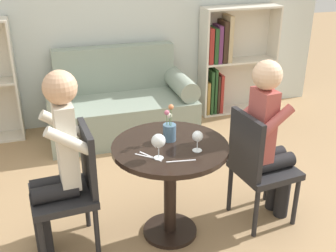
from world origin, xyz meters
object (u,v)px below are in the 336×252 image
object	(u,v)px
person_right	(269,138)
wine_glass_left	(158,142)
couch	(121,106)
bookshelf_right	(227,61)
person_left	(57,161)
chair_right	(257,164)
chair_left	(73,185)
wine_glass_right	(198,137)
flower_vase	(169,130)

from	to	relation	value
person_right	wine_glass_left	xyz separation A→B (m)	(-0.88, -0.14, 0.17)
couch	wine_glass_left	size ratio (longest dim) A/B	9.24
couch	bookshelf_right	distance (m)	1.44
person_left	wine_glass_left	distance (m)	0.68
chair_right	wine_glass_left	size ratio (longest dim) A/B	5.34
chair_right	wine_glass_left	distance (m)	0.88
chair_left	wine_glass_left	world-z (taller)	wine_glass_left
chair_left	wine_glass_left	size ratio (longest dim) A/B	5.34
bookshelf_right	chair_left	xyz separation A→B (m)	(-2.04, -2.02, -0.14)
chair_left	wine_glass_right	xyz separation A→B (m)	(0.81, -0.20, 0.34)
chair_right	wine_glass_right	world-z (taller)	chair_right
person_left	person_right	distance (m)	1.50
bookshelf_right	flower_vase	world-z (taller)	bookshelf_right
wine_glass_right	couch	bearing A→B (deg)	94.29
wine_glass_right	chair_left	bearing A→B (deg)	166.01
person_right	wine_glass_right	distance (m)	0.63
couch	person_right	xyz separation A→B (m)	(0.75, -1.84, 0.37)
bookshelf_right	chair_left	distance (m)	2.88
bookshelf_right	person_left	xyz separation A→B (m)	(-2.13, -2.03, 0.06)
bookshelf_right	flower_vase	size ratio (longest dim) A/B	4.66
chair_left	wine_glass_right	distance (m)	0.90
person_left	wine_glass_right	distance (m)	0.93
wine_glass_left	wine_glass_right	bearing A→B (deg)	5.00
couch	chair_left	bearing A→B (deg)	-110.78
couch	bookshelf_right	xyz separation A→B (m)	(1.38, 0.27, 0.33)
bookshelf_right	wine_glass_right	world-z (taller)	bookshelf_right
chair_left	bookshelf_right	bearing A→B (deg)	130.81
chair_left	person_right	xyz separation A→B (m)	(1.42, -0.09, 0.19)
person_right	flower_vase	xyz separation A→B (m)	(-0.73, 0.08, 0.13)
chair_right	person_left	xyz separation A→B (m)	(-1.42, 0.09, 0.21)
flower_vase	bookshelf_right	bearing A→B (deg)	56.12
bookshelf_right	chair_right	distance (m)	2.25
couch	chair_left	size ratio (longest dim) A/B	1.73
person_left	chair_right	bearing A→B (deg)	82.29
chair_right	person_right	xyz separation A→B (m)	(0.09, 0.02, 0.19)
bookshelf_right	chair_left	world-z (taller)	bookshelf_right
chair_right	person_right	world-z (taller)	person_right
chair_right	flower_vase	xyz separation A→B (m)	(-0.65, 0.10, 0.32)
chair_left	flower_vase	distance (m)	0.75
wine_glass_right	person_left	bearing A→B (deg)	167.89
chair_left	person_left	distance (m)	0.22
person_left	flower_vase	bearing A→B (deg)	86.63
couch	person_right	bearing A→B (deg)	-67.79
chair_left	wine_glass_left	distance (m)	0.69
wine_glass_right	chair_right	bearing A→B (deg)	10.78
wine_glass_left	wine_glass_right	xyz separation A→B (m)	(0.27, 0.02, -0.02)
couch	person_right	world-z (taller)	person_right
person_right	wine_glass_right	world-z (taller)	person_right
person_left	flower_vase	size ratio (longest dim) A/B	4.72
chair_left	wine_glass_right	size ratio (longest dim) A/B	6.34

